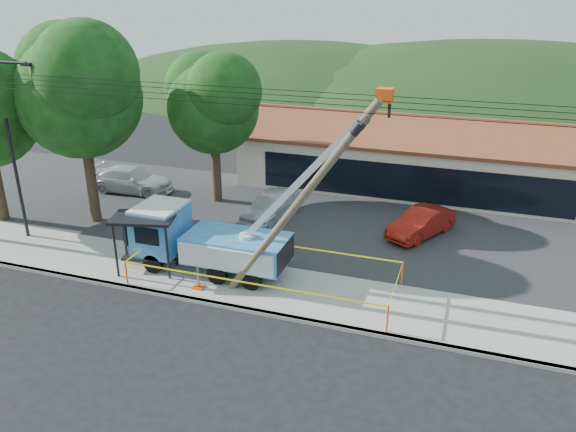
{
  "coord_description": "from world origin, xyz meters",
  "views": [
    {
      "loc": [
        7.3,
        -15.71,
        12.11
      ],
      "look_at": [
        0.23,
        5.0,
        3.12
      ],
      "focal_mm": 35.0,
      "sensor_mm": 36.0,
      "label": 1
    }
  ],
  "objects_px": {
    "utility_truck": "(207,239)",
    "car_silver": "(270,220)",
    "leaning_pole": "(304,195)",
    "car_red": "(420,237)",
    "car_white": "(133,193)",
    "bus_shelter": "(146,230)"
  },
  "relations": [
    {
      "from": "leaning_pole",
      "to": "car_silver",
      "type": "distance_m",
      "value": 10.14
    },
    {
      "from": "car_red",
      "to": "car_white",
      "type": "height_order",
      "value": "car_white"
    },
    {
      "from": "leaning_pole",
      "to": "car_red",
      "type": "bearing_deg",
      "value": 65.25
    },
    {
      "from": "bus_shelter",
      "to": "car_silver",
      "type": "height_order",
      "value": "bus_shelter"
    },
    {
      "from": "car_red",
      "to": "utility_truck",
      "type": "bearing_deg",
      "value": -112.43
    },
    {
      "from": "leaning_pole",
      "to": "car_silver",
      "type": "height_order",
      "value": "leaning_pole"
    },
    {
      "from": "utility_truck",
      "to": "car_white",
      "type": "height_order",
      "value": "utility_truck"
    },
    {
      "from": "leaning_pole",
      "to": "car_red",
      "type": "relative_size",
      "value": 1.98
    },
    {
      "from": "utility_truck",
      "to": "bus_shelter",
      "type": "distance_m",
      "value": 2.75
    },
    {
      "from": "leaning_pole",
      "to": "car_white",
      "type": "bearing_deg",
      "value": 146.86
    },
    {
      "from": "utility_truck",
      "to": "car_red",
      "type": "bearing_deg",
      "value": 39.08
    },
    {
      "from": "utility_truck",
      "to": "car_red",
      "type": "distance_m",
      "value": 11.3
    },
    {
      "from": "car_silver",
      "to": "car_white",
      "type": "xyz_separation_m",
      "value": [
        -9.82,
        1.44,
        0.0
      ]
    },
    {
      "from": "leaning_pole",
      "to": "car_red",
      "type": "xyz_separation_m",
      "value": [
        3.8,
        8.25,
        -4.74
      ]
    },
    {
      "from": "car_silver",
      "to": "car_red",
      "type": "distance_m",
      "value": 8.19
    },
    {
      "from": "car_red",
      "to": "car_white",
      "type": "distance_m",
      "value": 18.02
    },
    {
      "from": "leaning_pole",
      "to": "bus_shelter",
      "type": "xyz_separation_m",
      "value": [
        -7.46,
        0.37,
        -2.65
      ]
    },
    {
      "from": "bus_shelter",
      "to": "car_white",
      "type": "bearing_deg",
      "value": 112.86
    },
    {
      "from": "utility_truck",
      "to": "car_silver",
      "type": "height_order",
      "value": "utility_truck"
    },
    {
      "from": "utility_truck",
      "to": "car_red",
      "type": "relative_size",
      "value": 2.61
    },
    {
      "from": "utility_truck",
      "to": "car_silver",
      "type": "relative_size",
      "value": 2.44
    },
    {
      "from": "leaning_pole",
      "to": "bus_shelter",
      "type": "relative_size",
      "value": 2.79
    }
  ]
}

